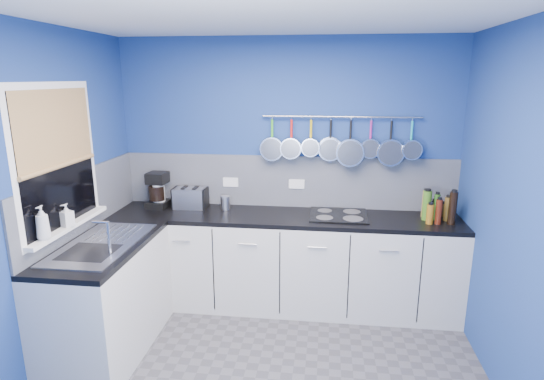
% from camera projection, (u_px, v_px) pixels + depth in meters
% --- Properties ---
extents(ceiling, '(3.20, 3.00, 0.02)m').
position_uv_depth(ceiling, '(264.00, 8.00, 2.50)').
color(ceiling, white).
rests_on(ceiling, ground).
extents(wall_back, '(3.20, 0.02, 2.50)m').
position_uv_depth(wall_back, '(287.00, 171.00, 4.27)').
color(wall_back, navy).
rests_on(wall_back, ground).
extents(wall_front, '(3.20, 0.02, 2.50)m').
position_uv_depth(wall_front, '(198.00, 370.00, 1.37)').
color(wall_front, navy).
rests_on(wall_front, ground).
extents(wall_left, '(0.02, 3.00, 2.50)m').
position_uv_depth(wall_left, '(32.00, 210.00, 3.01)').
color(wall_left, navy).
rests_on(wall_left, ground).
extents(wall_right, '(0.02, 3.00, 2.50)m').
position_uv_depth(wall_right, '(533.00, 229.00, 2.62)').
color(wall_right, navy).
rests_on(wall_right, ground).
extents(backsplash_back, '(3.20, 0.02, 0.50)m').
position_uv_depth(backsplash_back, '(286.00, 181.00, 4.27)').
color(backsplash_back, gray).
rests_on(backsplash_back, wall_back).
extents(backsplash_left, '(0.02, 1.80, 0.50)m').
position_uv_depth(backsplash_left, '(84.00, 201.00, 3.61)').
color(backsplash_left, gray).
rests_on(backsplash_left, wall_left).
extents(cabinet_run_back, '(3.20, 0.60, 0.86)m').
position_uv_depth(cabinet_run_back, '(283.00, 262.00, 4.17)').
color(cabinet_run_back, beige).
rests_on(cabinet_run_back, ground).
extents(worktop_back, '(3.20, 0.60, 0.04)m').
position_uv_depth(worktop_back, '(283.00, 217.00, 4.06)').
color(worktop_back, black).
rests_on(worktop_back, cabinet_run_back).
extents(cabinet_run_left, '(0.60, 1.20, 0.86)m').
position_uv_depth(cabinet_run_left, '(107.00, 300.00, 3.46)').
color(cabinet_run_left, beige).
rests_on(cabinet_run_left, ground).
extents(worktop_left, '(0.60, 1.20, 0.04)m').
position_uv_depth(worktop_left, '(102.00, 247.00, 3.35)').
color(worktop_left, black).
rests_on(worktop_left, cabinet_run_left).
extents(window_frame, '(0.01, 1.00, 1.10)m').
position_uv_depth(window_frame, '(58.00, 159.00, 3.22)').
color(window_frame, white).
rests_on(window_frame, wall_left).
extents(window_glass, '(0.01, 0.90, 1.00)m').
position_uv_depth(window_glass, '(58.00, 159.00, 3.22)').
color(window_glass, black).
rests_on(window_glass, wall_left).
extents(bamboo_blind, '(0.01, 0.90, 0.55)m').
position_uv_depth(bamboo_blind, '(56.00, 128.00, 3.16)').
color(bamboo_blind, tan).
rests_on(bamboo_blind, wall_left).
extents(window_sill, '(0.10, 0.98, 0.03)m').
position_uv_depth(window_sill, '(69.00, 226.00, 3.34)').
color(window_sill, white).
rests_on(window_sill, wall_left).
extents(sink_unit, '(0.50, 0.95, 0.01)m').
position_uv_depth(sink_unit, '(102.00, 244.00, 3.35)').
color(sink_unit, silver).
rests_on(sink_unit, worktop_left).
extents(mixer_tap, '(0.12, 0.08, 0.26)m').
position_uv_depth(mixer_tap, '(109.00, 237.00, 3.12)').
color(mixer_tap, silver).
rests_on(mixer_tap, worktop_left).
extents(socket_left, '(0.15, 0.01, 0.09)m').
position_uv_depth(socket_left, '(231.00, 182.00, 4.33)').
color(socket_left, white).
rests_on(socket_left, backsplash_back).
extents(socket_right, '(0.15, 0.01, 0.09)m').
position_uv_depth(socket_right, '(297.00, 184.00, 4.25)').
color(socket_right, white).
rests_on(socket_right, backsplash_back).
extents(pot_rail, '(1.45, 0.02, 0.02)m').
position_uv_depth(pot_rail, '(341.00, 117.00, 4.02)').
color(pot_rail, silver).
rests_on(pot_rail, wall_back).
extents(soap_bottle_a, '(0.09, 0.09, 0.24)m').
position_uv_depth(soap_bottle_a, '(42.00, 223.00, 3.00)').
color(soap_bottle_a, white).
rests_on(soap_bottle_a, window_sill).
extents(soap_bottle_b, '(0.10, 0.10, 0.17)m').
position_uv_depth(soap_bottle_b, '(67.00, 215.00, 3.27)').
color(soap_bottle_b, white).
rests_on(soap_bottle_b, window_sill).
extents(paper_towel, '(0.12, 0.12, 0.26)m').
position_uv_depth(paper_towel, '(159.00, 195.00, 4.26)').
color(paper_towel, white).
rests_on(paper_towel, worktop_back).
extents(coffee_maker, '(0.21, 0.23, 0.34)m').
position_uv_depth(coffee_maker, '(157.00, 190.00, 4.26)').
color(coffee_maker, black).
rests_on(coffee_maker, worktop_back).
extents(toaster, '(0.31, 0.18, 0.20)m').
position_uv_depth(toaster, '(190.00, 198.00, 4.26)').
color(toaster, silver).
rests_on(toaster, worktop_back).
extents(canister, '(0.10, 0.10, 0.13)m').
position_uv_depth(canister, '(225.00, 203.00, 4.22)').
color(canister, silver).
rests_on(canister, worktop_back).
extents(hob, '(0.52, 0.46, 0.01)m').
position_uv_depth(hob, '(338.00, 215.00, 4.03)').
color(hob, black).
rests_on(hob, worktop_back).
extents(pan_0, '(0.23, 0.07, 0.42)m').
position_uv_depth(pan_0, '(272.00, 138.00, 4.14)').
color(pan_0, silver).
rests_on(pan_0, pot_rail).
extents(pan_1, '(0.20, 0.11, 0.39)m').
position_uv_depth(pan_1, '(291.00, 137.00, 4.11)').
color(pan_1, silver).
rests_on(pan_1, pot_rail).
extents(pan_2, '(0.17, 0.11, 0.36)m').
position_uv_depth(pan_2, '(311.00, 136.00, 4.09)').
color(pan_2, silver).
rests_on(pan_2, pot_rail).
extents(pan_3, '(0.22, 0.05, 0.41)m').
position_uv_depth(pan_3, '(330.00, 139.00, 4.07)').
color(pan_3, silver).
rests_on(pan_3, pot_rail).
extents(pan_4, '(0.26, 0.11, 0.45)m').
position_uv_depth(pan_4, '(350.00, 142.00, 4.05)').
color(pan_4, silver).
rests_on(pan_4, pot_rail).
extents(pan_5, '(0.18, 0.08, 0.37)m').
position_uv_depth(pan_5, '(370.00, 138.00, 4.02)').
color(pan_5, silver).
rests_on(pan_5, pot_rail).
extents(pan_6, '(0.25, 0.09, 0.44)m').
position_uv_depth(pan_6, '(391.00, 142.00, 4.01)').
color(pan_6, silver).
rests_on(pan_6, pot_rail).
extents(pan_7, '(0.18, 0.12, 0.37)m').
position_uv_depth(pan_7, '(411.00, 138.00, 3.98)').
color(pan_7, silver).
rests_on(pan_7, pot_rail).
extents(condiment_0, '(0.06, 0.06, 0.12)m').
position_uv_depth(condiment_0, '(441.00, 210.00, 4.00)').
color(condiment_0, brown).
rests_on(condiment_0, worktop_back).
extents(condiment_1, '(0.06, 0.06, 0.14)m').
position_uv_depth(condiment_1, '(434.00, 209.00, 4.00)').
color(condiment_1, black).
rests_on(condiment_1, worktop_back).
extents(condiment_2, '(0.06, 0.06, 0.24)m').
position_uv_depth(condiment_2, '(425.00, 204.00, 3.97)').
color(condiment_2, olive).
rests_on(condiment_2, worktop_back).
extents(condiment_3, '(0.05, 0.05, 0.21)m').
position_uv_depth(condiment_3, '(447.00, 209.00, 3.87)').
color(condiment_3, brown).
rests_on(condiment_3, worktop_back).
extents(condiment_4, '(0.05, 0.05, 0.23)m').
position_uv_depth(condiment_4, '(436.00, 207.00, 3.89)').
color(condiment_4, '#265919').
rests_on(condiment_4, worktop_back).
extents(condiment_5, '(0.07, 0.07, 0.26)m').
position_uv_depth(condiment_5, '(427.00, 205.00, 3.89)').
color(condiment_5, '#3F721E').
rests_on(condiment_5, worktop_back).
extents(condiment_6, '(0.07, 0.07, 0.28)m').
position_uv_depth(condiment_6, '(453.00, 208.00, 3.77)').
color(condiment_6, black).
rests_on(condiment_6, worktop_back).
extents(condiment_7, '(0.06, 0.06, 0.22)m').
position_uv_depth(condiment_7, '(439.00, 212.00, 3.78)').
color(condiment_7, '#4C190C').
rests_on(condiment_7, worktop_back).
extents(condiment_8, '(0.06, 0.06, 0.17)m').
position_uv_depth(condiment_8, '(430.00, 214.00, 3.80)').
color(condiment_8, '#8C5914').
rests_on(condiment_8, worktop_back).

